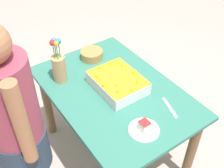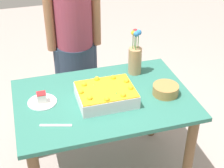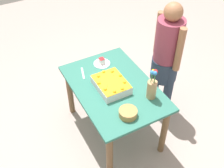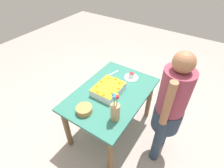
{
  "view_description": "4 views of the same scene",
  "coord_description": "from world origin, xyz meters",
  "views": [
    {
      "loc": [
        1.21,
        -0.86,
        2.05
      ],
      "look_at": [
        -0.04,
        0.01,
        0.74
      ],
      "focal_mm": 45.0,
      "sensor_mm": 36.0,
      "label": 1
    },
    {
      "loc": [
        0.49,
        1.85,
        2.06
      ],
      "look_at": [
        -0.05,
        0.02,
        0.84
      ],
      "focal_mm": 55.0,
      "sensor_mm": 36.0,
      "label": 2
    },
    {
      "loc": [
        -1.91,
        1.05,
        2.76
      ],
      "look_at": [
        -0.05,
        0.05,
        0.82
      ],
      "focal_mm": 45.0,
      "sensor_mm": 36.0,
      "label": 3
    },
    {
      "loc": [
        -1.33,
        -0.88,
        2.2
      ],
      "look_at": [
        0.01,
        -0.0,
        0.86
      ],
      "focal_mm": 28.0,
      "sensor_mm": 36.0,
      "label": 4
    }
  ],
  "objects": [
    {
      "name": "fruit_bowl",
      "position": [
        -0.42,
        0.08,
        0.76
      ],
      "size": [
        0.18,
        0.18,
        0.07
      ],
      "primitive_type": "cylinder",
      "color": "#AF8045",
      "rests_on": "dining_table"
    },
    {
      "name": "cake_knife",
      "position": [
        0.36,
        0.2,
        0.72
      ],
      "size": [
        0.19,
        0.07,
        0.0
      ],
      "primitive_type": "cube",
      "rotation": [
        0.0,
        0.0,
        6.0
      ],
      "color": "silver",
      "rests_on": "dining_table"
    },
    {
      "name": "sheet_cake",
      "position": [
        -0.01,
        0.04,
        0.77
      ],
      "size": [
        0.38,
        0.3,
        0.12
      ],
      "color": "white",
      "rests_on": "dining_table"
    },
    {
      "name": "dining_table",
      "position": [
        0.0,
        0.0,
        0.59
      ],
      "size": [
        1.19,
        0.81,
        0.72
      ],
      "color": "#317463",
      "rests_on": "ground_plane"
    },
    {
      "name": "serving_plate_with_slice",
      "position": [
        0.41,
        -0.06,
        0.74
      ],
      "size": [
        0.19,
        0.19,
        0.08
      ],
      "color": "white",
      "rests_on": "dining_table"
    },
    {
      "name": "flower_vase",
      "position": [
        -0.31,
        -0.26,
        0.85
      ],
      "size": [
        0.1,
        0.1,
        0.35
      ],
      "color": "tan",
      "rests_on": "dining_table"
    },
    {
      "name": "person_standing",
      "position": [
        0.05,
        -0.71,
        0.85
      ],
      "size": [
        0.45,
        0.31,
        1.49
      ],
      "rotation": [
        0.0,
        0.0,
        1.57
      ],
      "color": "#29384C",
      "rests_on": "ground_plane"
    },
    {
      "name": "ground_plane",
      "position": [
        0.0,
        0.0,
        0.0
      ],
      "size": [
        8.0,
        8.0,
        0.0
      ],
      "primitive_type": "plane",
      "color": "#AE9B94"
    }
  ]
}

